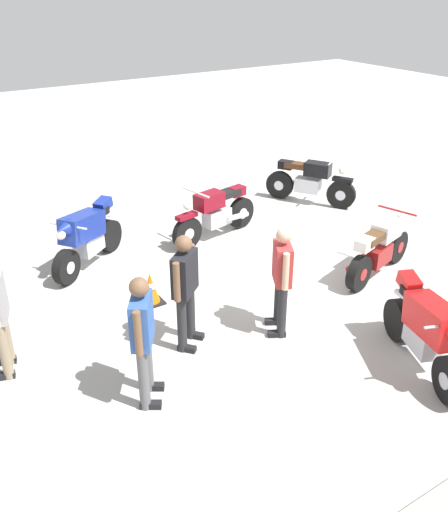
% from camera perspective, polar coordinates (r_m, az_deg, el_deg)
% --- Properties ---
extents(ground_plane, '(40.00, 40.00, 0.00)m').
position_cam_1_polar(ground_plane, '(9.67, 5.36, -2.24)').
color(ground_plane, '#ADAAA3').
extents(motorcycle_maroon_cruiser, '(2.07, 0.72, 1.09)m').
position_cam_1_polar(motorcycle_maroon_cruiser, '(10.90, -0.86, 4.41)').
color(motorcycle_maroon_cruiser, black).
rests_on(motorcycle_maroon_cruiser, ground).
extents(motorcycle_blue_sportbike, '(1.67, 1.33, 1.14)m').
position_cam_1_polar(motorcycle_blue_sportbike, '(10.06, -13.84, 2.04)').
color(motorcycle_blue_sportbike, black).
rests_on(motorcycle_blue_sportbike, ground).
extents(motorcycle_black_cruiser, '(1.18, 1.85, 1.09)m').
position_cam_1_polar(motorcycle_black_cruiser, '(12.80, 8.74, 7.56)').
color(motorcycle_black_cruiser, black).
rests_on(motorcycle_black_cruiser, ground).
extents(motorcycle_red_sportbike, '(0.99, 1.87, 1.14)m').
position_cam_1_polar(motorcycle_red_sportbike, '(7.71, 20.00, -7.02)').
color(motorcycle_red_sportbike, black).
rests_on(motorcycle_red_sportbike, ground).
extents(motorcycle_cream_vintage, '(1.92, 0.82, 1.07)m').
position_cam_1_polar(motorcycle_cream_vintage, '(9.87, 15.54, 0.65)').
color(motorcycle_cream_vintage, black).
rests_on(motorcycle_cream_vintage, ground).
extents(person_in_black_shirt, '(0.56, 0.53, 1.68)m').
position_cam_1_polar(person_in_black_shirt, '(7.52, -3.98, -2.93)').
color(person_in_black_shirt, '#262628').
rests_on(person_in_black_shirt, ground).
extents(person_in_blue_shirt, '(0.50, 0.60, 1.69)m').
position_cam_1_polar(person_in_blue_shirt, '(6.59, -8.28, -7.77)').
color(person_in_blue_shirt, '#59595B').
rests_on(person_in_blue_shirt, ground).
extents(person_in_red_shirt, '(0.48, 0.60, 1.64)m').
position_cam_1_polar(person_in_red_shirt, '(7.85, 5.91, -1.87)').
color(person_in_red_shirt, '#262628').
rests_on(person_in_red_shirt, ground).
extents(traffic_cone, '(0.36, 0.36, 0.53)m').
position_cam_1_polar(traffic_cone, '(8.88, -7.49, -3.29)').
color(traffic_cone, black).
rests_on(traffic_cone, ground).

